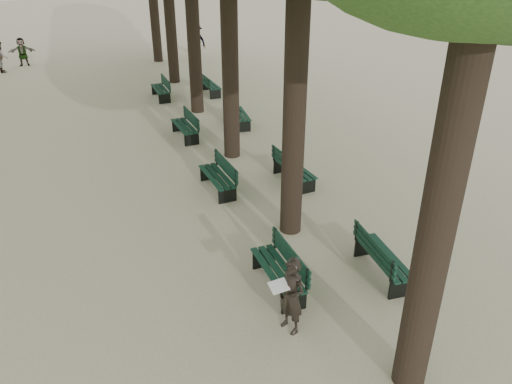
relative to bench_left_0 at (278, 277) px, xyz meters
name	(u,v)px	position (x,y,z in m)	size (l,w,h in m)	color
ground	(278,321)	(-0.37, -0.96, -0.27)	(120.00, 120.00, 0.00)	beige
bench_left_0	(278,277)	(0.00, 0.00, 0.00)	(0.62, 1.82, 0.92)	black
bench_left_1	(218,182)	(0.00, 4.70, 0.00)	(0.71, 1.84, 0.92)	black
bench_left_2	(185,131)	(0.00, 9.15, 0.00)	(0.72, 1.84, 0.92)	black
bench_left_3	(161,93)	(0.00, 14.35, 0.00)	(0.64, 1.82, 0.92)	black
bench_right_0	(382,264)	(2.27, -0.32, 0.00)	(0.68, 1.83, 0.92)	black
bench_right_1	(294,174)	(2.27, 4.49, 0.00)	(0.76, 1.85, 0.92)	black
bench_right_2	(239,118)	(2.27, 9.84, 0.00)	(0.73, 1.84, 0.92)	black
bench_right_3	(210,88)	(2.27, 14.32, 0.00)	(0.66, 1.83, 0.92)	black
man_with_map	(291,296)	(-0.23, -1.22, 0.50)	(0.69, 0.69, 1.54)	black
pedestrian_e	(22,52)	(-6.19, 23.37, 0.49)	(1.42, 0.31, 1.53)	#262628
pedestrian_a	(1,57)	(-7.14, 22.17, 0.53)	(0.78, 0.32, 1.61)	#262628
pedestrian_b	(197,41)	(3.52, 22.23, 0.69)	(1.25, 0.39, 1.93)	#262628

